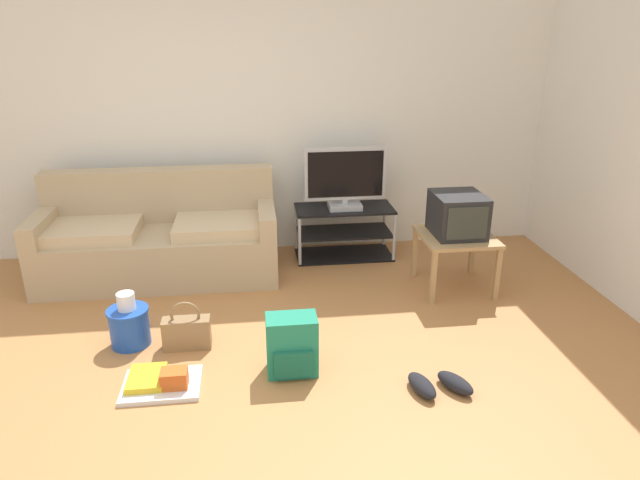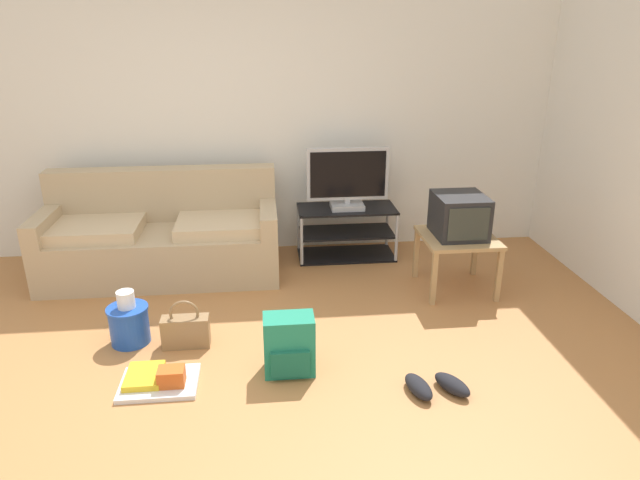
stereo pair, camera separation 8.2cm
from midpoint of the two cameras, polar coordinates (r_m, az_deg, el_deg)
The scene contains 12 objects.
ground_plane at distance 3.58m, azimuth -9.47°, elevation -15.36°, with size 9.00×9.80×0.02m, color #B27542.
wall_back at distance 5.39m, azimuth -9.56°, elevation 12.79°, with size 9.00×0.10×2.70m, color silver.
couch at distance 5.15m, azimuth -16.22°, elevation 0.09°, with size 2.00×0.81×0.89m.
tv_stand at distance 5.37m, azimuth 1.98°, elevation 0.82°, with size 0.91×0.43×0.48m.
flat_tv at distance 5.19m, azimuth 2.09°, elevation 6.15°, with size 0.75×0.22×0.57m.
side_table at distance 4.78m, azimuth 13.02°, elevation -0.23°, with size 0.59×0.59×0.47m.
crt_tv at distance 4.72m, azimuth 13.19°, elevation 2.50°, with size 0.39×0.44×0.34m.
backpack at distance 3.64m, azimuth -3.49°, elevation -10.53°, with size 0.32×0.27×0.39m.
handbag at distance 4.04m, azimuth -13.81°, elevation -8.93°, with size 0.32×0.13×0.35m.
cleaning_bucket at distance 4.17m, azimuth -19.18°, elevation -7.93°, with size 0.28×0.28×0.39m.
sneakers_pair at distance 3.61m, azimuth 11.17°, elevation -14.03°, with size 0.41×0.29×0.09m.
floor_tray at distance 3.72m, azimuth -16.35°, elevation -13.51°, with size 0.47×0.35×0.14m.
Camera 1 is at (0.17, -2.88, 2.10)m, focal length 31.85 mm.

